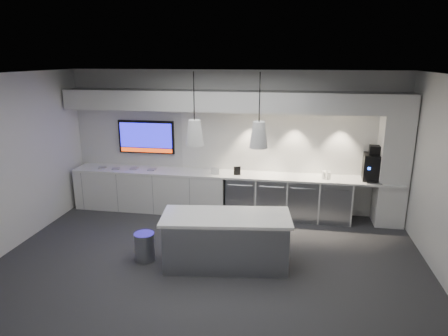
% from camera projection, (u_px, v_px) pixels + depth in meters
% --- Properties ---
extents(floor, '(7.00, 7.00, 0.00)m').
position_uv_depth(floor, '(210.00, 263.00, 6.50)').
color(floor, '#323235').
rests_on(floor, ground).
extents(ceiling, '(7.00, 7.00, 0.00)m').
position_uv_depth(ceiling, '(208.00, 75.00, 5.70)').
color(ceiling, black).
rests_on(ceiling, wall_back).
extents(wall_back, '(7.00, 0.00, 7.00)m').
position_uv_depth(wall_back, '(233.00, 142.00, 8.47)').
color(wall_back, silver).
rests_on(wall_back, floor).
extents(wall_front, '(7.00, 0.00, 7.00)m').
position_uv_depth(wall_front, '(154.00, 250.00, 3.72)').
color(wall_front, silver).
rests_on(wall_front, floor).
extents(wall_left, '(0.00, 7.00, 7.00)m').
position_uv_depth(wall_left, '(4.00, 165.00, 6.66)').
color(wall_left, silver).
rests_on(wall_left, floor).
extents(back_counter, '(6.80, 0.65, 0.04)m').
position_uv_depth(back_counter, '(230.00, 174.00, 8.33)').
color(back_counter, white).
rests_on(back_counter, left_base_cabinets).
extents(left_base_cabinets, '(3.30, 0.63, 0.86)m').
position_uv_depth(left_base_cabinets, '(151.00, 190.00, 8.73)').
color(left_base_cabinets, white).
rests_on(left_base_cabinets, floor).
extents(fridge_unit_a, '(0.60, 0.61, 0.85)m').
position_uv_depth(fridge_unit_a, '(242.00, 196.00, 8.41)').
color(fridge_unit_a, '#95999E').
rests_on(fridge_unit_a, floor).
extents(fridge_unit_b, '(0.60, 0.61, 0.85)m').
position_uv_depth(fridge_unit_b, '(272.00, 197.00, 8.31)').
color(fridge_unit_b, '#95999E').
rests_on(fridge_unit_b, floor).
extents(fridge_unit_c, '(0.60, 0.61, 0.85)m').
position_uv_depth(fridge_unit_c, '(302.00, 199.00, 8.21)').
color(fridge_unit_c, '#95999E').
rests_on(fridge_unit_c, floor).
extents(fridge_unit_d, '(0.60, 0.61, 0.85)m').
position_uv_depth(fridge_unit_d, '(334.00, 201.00, 8.11)').
color(fridge_unit_d, '#95999E').
rests_on(fridge_unit_d, floor).
extents(backsplash, '(4.60, 0.03, 1.30)m').
position_uv_depth(backsplash, '(290.00, 142.00, 8.25)').
color(backsplash, white).
rests_on(backsplash, wall_back).
extents(soffit, '(6.90, 0.60, 0.40)m').
position_uv_depth(soffit, '(231.00, 101.00, 7.95)').
color(soffit, white).
rests_on(soffit, wall_back).
extents(column, '(0.55, 0.55, 2.60)m').
position_uv_depth(column, '(393.00, 161.00, 7.73)').
color(column, white).
rests_on(column, floor).
extents(wall_tv, '(1.25, 0.07, 0.72)m').
position_uv_depth(wall_tv, '(146.00, 137.00, 8.71)').
color(wall_tv, black).
rests_on(wall_tv, wall_back).
extents(island, '(2.11, 1.11, 0.85)m').
position_uv_depth(island, '(226.00, 240.00, 6.34)').
color(island, '#95999E').
rests_on(island, floor).
extents(bin, '(0.35, 0.35, 0.47)m').
position_uv_depth(bin, '(145.00, 247.00, 6.56)').
color(bin, '#95999E').
rests_on(bin, floor).
extents(coffee_machine, '(0.41, 0.57, 0.69)m').
position_uv_depth(coffee_machine, '(373.00, 166.00, 7.82)').
color(coffee_machine, black).
rests_on(coffee_machine, back_counter).
extents(sign_black, '(0.14, 0.06, 0.18)m').
position_uv_depth(sign_black, '(237.00, 171.00, 8.19)').
color(sign_black, black).
rests_on(sign_black, back_counter).
extents(sign_white, '(0.18, 0.05, 0.14)m').
position_uv_depth(sign_white, '(215.00, 171.00, 8.25)').
color(sign_white, white).
rests_on(sign_white, back_counter).
extents(cup_cluster, '(0.17, 0.17, 0.14)m').
position_uv_depth(cup_cluster, '(326.00, 175.00, 7.97)').
color(cup_cluster, white).
rests_on(cup_cluster, back_counter).
extents(tray_a, '(0.20, 0.20, 0.02)m').
position_uv_depth(tray_a, '(102.00, 168.00, 8.72)').
color(tray_a, '#989898').
rests_on(tray_a, back_counter).
extents(tray_b, '(0.20, 0.20, 0.02)m').
position_uv_depth(tray_b, '(116.00, 169.00, 8.64)').
color(tray_b, '#989898').
rests_on(tray_b, back_counter).
extents(tray_c, '(0.17, 0.17, 0.02)m').
position_uv_depth(tray_c, '(134.00, 168.00, 8.65)').
color(tray_c, '#989898').
rests_on(tray_c, back_counter).
extents(tray_d, '(0.16, 0.16, 0.02)m').
position_uv_depth(tray_d, '(152.00, 169.00, 8.57)').
color(tray_d, '#989898').
rests_on(tray_d, back_counter).
extents(pendant_left, '(0.27, 0.27, 1.09)m').
position_uv_depth(pendant_left, '(195.00, 133.00, 5.96)').
color(pendant_left, white).
rests_on(pendant_left, ceiling).
extents(pendant_right, '(0.27, 0.27, 1.09)m').
position_uv_depth(pendant_right, '(259.00, 135.00, 5.81)').
color(pendant_right, white).
rests_on(pendant_right, ceiling).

